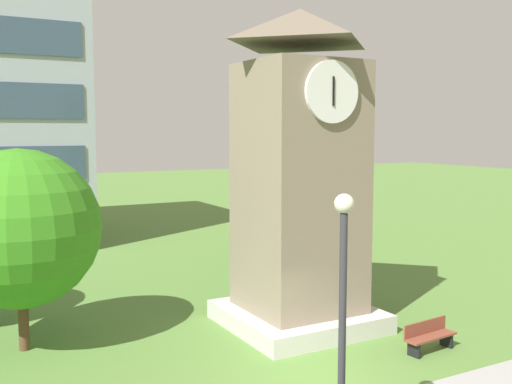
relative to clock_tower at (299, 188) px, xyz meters
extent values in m
plane|color=#567F38|center=(-2.11, -3.69, -4.61)|extent=(160.00, 160.00, 0.00)
cube|color=gray|center=(-0.01, 0.01, -0.28)|extent=(3.39, 3.39, 8.66)
cube|color=beige|center=(-0.01, 0.01, -4.31)|extent=(4.58, 4.58, 0.60)
pyramid|color=#6A5D4D|center=(-0.01, 0.01, 5.16)|extent=(3.73, 3.73, 1.11)
cylinder|color=white|center=(-0.01, -1.75, 3.01)|extent=(1.87, 0.12, 1.87)
cylinder|color=white|center=(1.75, 0.01, 3.01)|extent=(0.12, 1.87, 1.87)
cube|color=black|center=(-0.01, -1.82, 3.18)|extent=(0.08, 0.07, 0.56)
cube|color=black|center=(-0.01, -1.83, 3.01)|extent=(0.06, 0.05, 0.84)
cube|color=brown|center=(2.10, -3.90, -4.16)|extent=(1.84, 0.65, 0.06)
cube|color=brown|center=(2.08, -3.68, -3.93)|extent=(1.80, 0.22, 0.40)
cube|color=black|center=(1.38, -3.97, -4.38)|extent=(0.12, 0.44, 0.45)
cube|color=black|center=(2.82, -3.83, -4.38)|extent=(0.12, 0.44, 0.45)
cylinder|color=#333338|center=(-4.11, -7.81, -2.11)|extent=(0.14, 0.14, 4.99)
sphere|color=#F2EFCC|center=(-4.11, -7.81, 0.56)|extent=(0.36, 0.36, 0.36)
cylinder|color=#513823|center=(4.40, 8.83, -3.57)|extent=(0.42, 0.42, 2.08)
sphere|color=#22651F|center=(4.40, 8.83, -1.51)|extent=(2.90, 2.90, 2.90)
cylinder|color=#513823|center=(-8.34, 2.01, -3.60)|extent=(0.30, 0.30, 2.01)
sphere|color=#36821B|center=(-8.34, 2.01, -0.96)|extent=(4.66, 4.66, 4.66)
camera|label=1|loc=(-10.53, -16.24, 1.84)|focal=41.71mm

